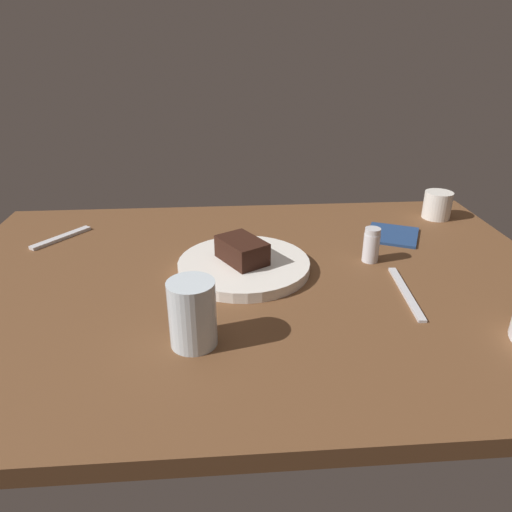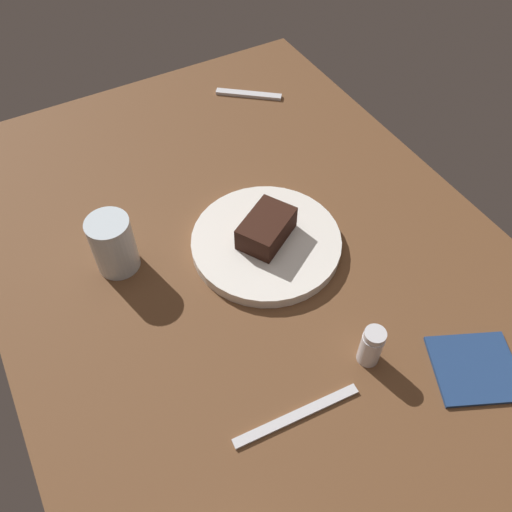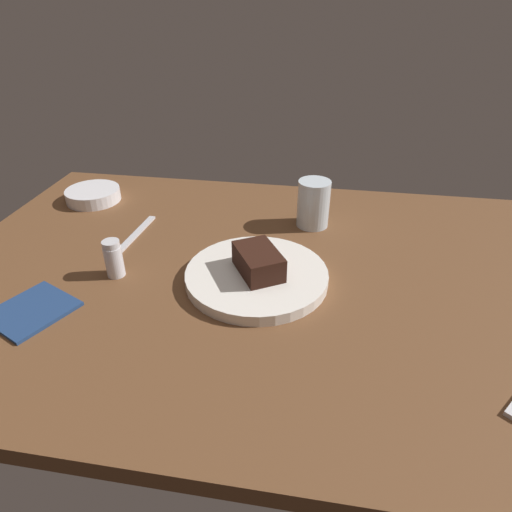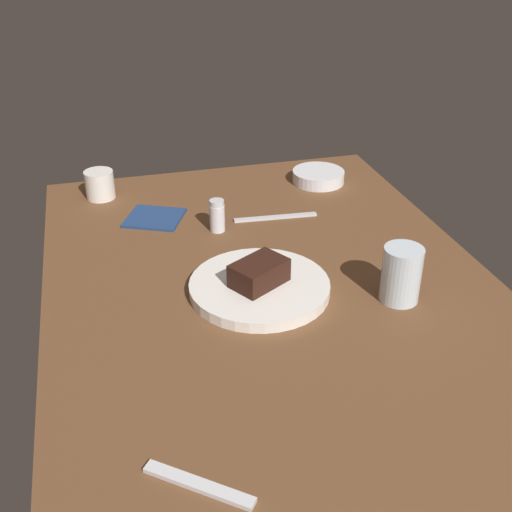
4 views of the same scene
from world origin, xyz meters
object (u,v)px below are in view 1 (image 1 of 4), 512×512
(coffee_cup, at_px, (437,205))
(butter_knife, at_px, (406,293))
(chocolate_cake_slice, at_px, (242,250))
(folded_napkin, at_px, (392,235))
(dessert_spoon, at_px, (61,238))
(salt_shaker, at_px, (371,245))
(water_glass, at_px, (192,314))
(dessert_plate, at_px, (244,266))

(coffee_cup, height_order, butter_knife, coffee_cup)
(chocolate_cake_slice, relative_size, folded_napkin, 0.83)
(dessert_spoon, height_order, folded_napkin, dessert_spoon)
(salt_shaker, xyz_separation_m, coffee_cup, (0.24, 0.24, -0.00))
(water_glass, xyz_separation_m, butter_knife, (0.37, 0.12, -0.05))
(water_glass, height_order, dessert_spoon, water_glass)
(salt_shaker, bearing_deg, folded_napkin, 54.05)
(salt_shaker, relative_size, folded_napkin, 0.60)
(water_glass, height_order, coffee_cup, water_glass)
(coffee_cup, bearing_deg, salt_shaker, -135.67)
(salt_shaker, height_order, water_glass, water_glass)
(salt_shaker, relative_size, butter_knife, 0.38)
(chocolate_cake_slice, bearing_deg, dessert_plate, -28.20)
(dessert_spoon, bearing_deg, folded_napkin, -54.48)
(coffee_cup, bearing_deg, chocolate_cake_slice, -152.98)
(coffee_cup, distance_m, butter_knife, 0.43)
(chocolate_cake_slice, distance_m, folded_napkin, 0.39)
(dessert_plate, bearing_deg, dessert_spoon, 155.18)
(dessert_plate, distance_m, salt_shaker, 0.26)
(salt_shaker, relative_size, water_glass, 0.69)
(dessert_spoon, bearing_deg, water_glass, -104.52)
(dessert_plate, relative_size, butter_knife, 1.36)
(chocolate_cake_slice, xyz_separation_m, butter_knife, (0.29, -0.12, -0.04))
(dessert_plate, bearing_deg, folded_napkin, 23.03)
(folded_napkin, bearing_deg, coffee_cup, 36.22)
(water_glass, bearing_deg, dessert_spoon, 127.02)
(water_glass, bearing_deg, salt_shaker, 36.81)
(dessert_plate, xyz_separation_m, dessert_spoon, (-0.41, 0.19, -0.01))
(folded_napkin, bearing_deg, dessert_plate, -156.97)
(salt_shaker, height_order, folded_napkin, salt_shaker)
(coffee_cup, distance_m, folded_napkin, 0.19)
(dessert_plate, bearing_deg, butter_knife, -21.99)
(dessert_plate, height_order, salt_shaker, salt_shaker)
(salt_shaker, bearing_deg, coffee_cup, 44.33)
(chocolate_cake_slice, distance_m, dessert_spoon, 0.45)
(folded_napkin, bearing_deg, dessert_spoon, 177.06)
(water_glass, xyz_separation_m, coffee_cup, (0.59, 0.50, -0.02))
(dessert_plate, xyz_separation_m, salt_shaker, (0.26, 0.02, 0.03))
(water_glass, bearing_deg, folded_napkin, 41.33)
(dessert_plate, xyz_separation_m, coffee_cup, (0.50, 0.26, 0.02))
(dessert_plate, bearing_deg, chocolate_cake_slice, 151.80)
(salt_shaker, bearing_deg, water_glass, -143.19)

